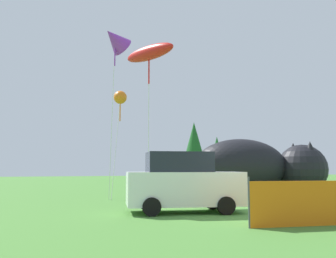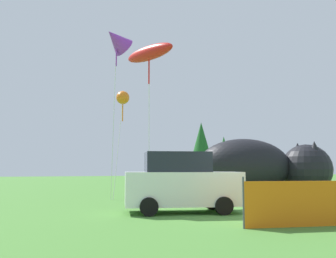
# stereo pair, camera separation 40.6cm
# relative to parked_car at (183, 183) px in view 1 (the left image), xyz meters

# --- Properties ---
(ground_plane) EXTENTS (120.00, 120.00, 0.00)m
(ground_plane) POSITION_rel_parked_car_xyz_m (1.67, -0.78, -1.00)
(ground_plane) COLOR #477F33
(parked_car) EXTENTS (4.19, 2.50, 2.05)m
(parked_car) POSITION_rel_parked_car_xyz_m (0.00, 0.00, 0.00)
(parked_car) COLOR white
(parked_car) RESTS_ON ground
(folding_chair) EXTENTS (0.62, 0.62, 0.92)m
(folding_chair) POSITION_rel_parked_car_xyz_m (4.37, -1.49, -0.46)
(folding_chair) COLOR maroon
(folding_chair) RESTS_ON ground
(inflatable_cat) EXTENTS (7.93, 5.14, 3.20)m
(inflatable_cat) POSITION_rel_parked_car_xyz_m (7.58, 6.71, 0.48)
(inflatable_cat) COLOR black
(inflatable_cat) RESTS_ON ground
(kite_red_lizard) EXTENTS (1.73, 3.01, 6.70)m
(kite_red_lizard) POSITION_rel_parked_car_xyz_m (-0.43, 2.52, 5.27)
(kite_red_lizard) COLOR silver
(kite_red_lizard) RESTS_ON ground
(kite_purple_delta) EXTENTS (1.82, 1.63, 8.41)m
(kite_purple_delta) POSITION_rel_parked_car_xyz_m (-1.27, 5.22, 6.64)
(kite_purple_delta) COLOR silver
(kite_purple_delta) RESTS_ON ground
(kite_orange_flower) EXTENTS (1.15, 2.07, 5.68)m
(kite_orange_flower) POSITION_rel_parked_car_xyz_m (-0.41, 7.62, 4.29)
(kite_orange_flower) COLOR silver
(kite_orange_flower) RESTS_ON ground
(horizon_tree_east) EXTENTS (3.36, 3.36, 8.01)m
(horizon_tree_east) POSITION_rel_parked_car_xyz_m (17.31, 36.33, 3.92)
(horizon_tree_east) COLOR brown
(horizon_tree_east) RESTS_ON ground
(horizon_tree_west) EXTENTS (2.28, 2.28, 5.44)m
(horizon_tree_west) POSITION_rel_parked_car_xyz_m (17.41, 29.75, 2.34)
(horizon_tree_west) COLOR brown
(horizon_tree_west) RESTS_ON ground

